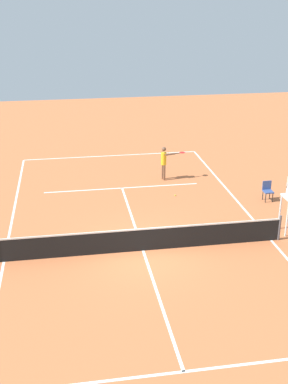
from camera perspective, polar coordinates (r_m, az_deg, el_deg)
ground_plane at (r=19.23m, az=-0.11°, el=-6.81°), size 60.00×60.00×0.00m
court_lines at (r=19.23m, az=-0.11°, el=-6.80°), size 10.63×24.39×0.01m
tennis_net at (r=19.00m, az=-0.11°, el=-5.50°), size 11.23×0.10×1.07m
player_serving at (r=26.04m, az=2.40°, el=3.73°), size 1.35×0.47×1.82m
tennis_ball at (r=24.27m, az=3.64°, el=-0.38°), size 0.07×0.07×0.07m
courtside_chair_mid at (r=24.27m, az=14.15°, el=0.23°), size 0.44×0.46×0.95m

